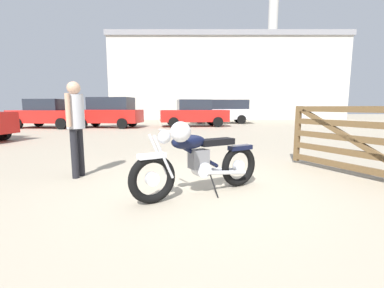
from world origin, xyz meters
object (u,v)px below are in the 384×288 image
(bystander, at_px, (75,119))
(blue_hatchback_right, at_px, (109,112))
(timber_gate, at_px, (368,138))
(white_estate_far, at_px, (49,114))
(pale_sedan_back, at_px, (221,111))
(vintage_motorcycle, at_px, (198,161))
(silver_sedan_mid, at_px, (194,113))

(bystander, distance_m, blue_hatchback_right, 11.54)
(timber_gate, xyz_separation_m, white_estate_far, (-11.08, 11.37, 0.13))
(timber_gate, distance_m, bystander, 5.02)
(blue_hatchback_right, xyz_separation_m, pale_sedan_back, (7.26, 4.01, 0.02))
(timber_gate, bearing_deg, vintage_motorcycle, 78.55)
(silver_sedan_mid, height_order, pale_sedan_back, pale_sedan_back)
(timber_gate, bearing_deg, silver_sedan_mid, -14.38)
(timber_gate, relative_size, white_estate_far, 0.53)
(bystander, bearing_deg, timber_gate, 7.70)
(vintage_motorcycle, xyz_separation_m, white_estate_far, (-8.14, 12.13, 0.34))
(blue_hatchback_right, bearing_deg, white_estate_far, 10.66)
(timber_gate, height_order, white_estate_far, white_estate_far)
(silver_sedan_mid, bearing_deg, timber_gate, 94.32)
(timber_gate, bearing_deg, blue_hatchback_right, 7.44)
(bystander, height_order, silver_sedan_mid, silver_sedan_mid)
(silver_sedan_mid, distance_m, pale_sedan_back, 3.87)
(silver_sedan_mid, relative_size, pale_sedan_back, 0.92)
(bystander, height_order, white_estate_far, white_estate_far)
(vintage_motorcycle, bearing_deg, white_estate_far, -85.43)
(blue_hatchback_right, bearing_deg, pale_sedan_back, -142.80)
(silver_sedan_mid, bearing_deg, bystander, 71.12)
(vintage_motorcycle, relative_size, timber_gate, 0.80)
(vintage_motorcycle, height_order, bystander, bystander)
(timber_gate, relative_size, blue_hatchback_right, 0.57)
(silver_sedan_mid, xyz_separation_m, pale_sedan_back, (2.19, 3.19, 0.10))
(vintage_motorcycle, distance_m, white_estate_far, 14.61)
(blue_hatchback_right, distance_m, pale_sedan_back, 8.29)
(silver_sedan_mid, distance_m, white_estate_far, 8.60)
(bystander, relative_size, white_estate_far, 0.38)
(blue_hatchback_right, relative_size, pale_sedan_back, 0.86)
(timber_gate, distance_m, silver_sedan_mid, 12.58)
(timber_gate, bearing_deg, white_estate_far, 18.27)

